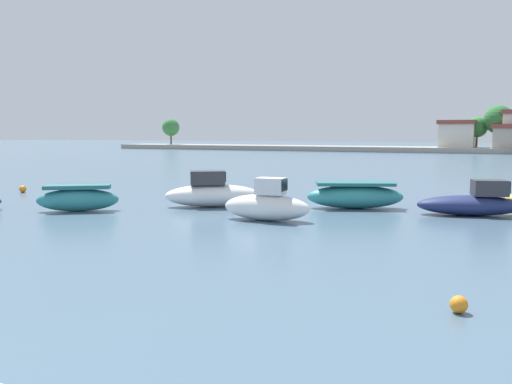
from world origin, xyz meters
The scene contains 8 objects.
moored_boat_2 centered at (-1.90, 12.37, 0.56)m, with size 3.44×2.82×1.16m.
moored_boat_3 centered at (2.72, 16.22, 0.64)m, with size 4.59×3.65×1.69m.
moored_boat_4 centered at (6.69, 13.60, 0.61)m, with size 3.61×1.55×1.69m.
moored_boat_5 centered at (8.92, 18.48, 0.58)m, with size 4.61×3.03×1.20m.
moored_boat_6 centered at (13.96, 18.49, 0.52)m, with size 4.62×2.70×1.50m.
mooring_buoy_0 centered at (-10.27, 16.80, 0.20)m, with size 0.41×0.41×0.41m, color orange.
mooring_buoy_4 centered at (14.55, 5.02, 0.17)m, with size 0.34×0.34×0.34m, color orange.
distant_shoreline centered at (5.40, 95.43, 2.15)m, with size 126.12×9.98×8.11m.
Camera 1 is at (15.34, -5.80, 3.44)m, focal length 38.17 mm.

